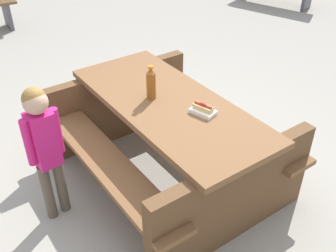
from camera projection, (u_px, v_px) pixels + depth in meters
ground_plane at (168, 176)px, 3.41m from camera, size 30.00×30.00×0.00m
picnic_table at (168, 134)px, 3.16m from camera, size 2.13×1.86×0.75m
soda_bottle at (151, 83)px, 2.96m from camera, size 0.07×0.07×0.27m
hotdog_tray at (203, 110)px, 2.83m from camera, size 0.21×0.19×0.08m
child_in_coat at (43, 140)px, 2.67m from camera, size 0.21×0.25×1.09m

